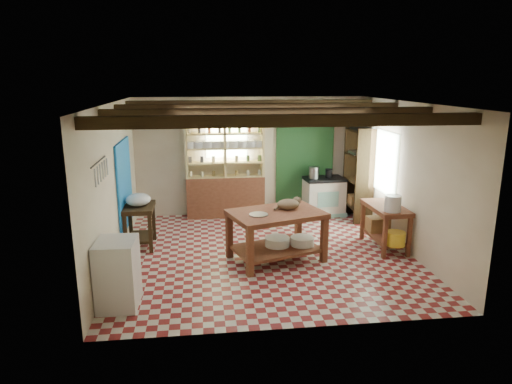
{
  "coord_description": "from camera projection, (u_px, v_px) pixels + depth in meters",
  "views": [
    {
      "loc": [
        -1.08,
        -7.44,
        2.99
      ],
      "look_at": [
        -0.12,
        0.3,
        1.04
      ],
      "focal_mm": 32.0,
      "sensor_mm": 36.0,
      "label": 1
    }
  ],
  "objects": [
    {
      "name": "yellow_tub",
      "position": [
        396.0,
        238.0,
        7.78
      ],
      "size": [
        0.33,
        0.33,
        0.24
      ],
      "primitive_type": "cylinder",
      "rotation": [
        0.0,
        0.0,
        0.03
      ],
      "color": "gold",
      "rests_on": "right_counter"
    },
    {
      "name": "blue_wall_patch",
      "position": [
        125.0,
        185.0,
        8.32
      ],
      "size": [
        0.04,
        1.4,
        1.6
      ],
      "primitive_type": "cube",
      "color": "blue",
      "rests_on": "wall_left"
    },
    {
      "name": "window_right",
      "position": [
        383.0,
        161.0,
        8.93
      ],
      "size": [
        0.02,
        1.3,
        1.2
      ],
      "primitive_type": "cube",
      "color": "silver",
      "rests_on": "wall_right"
    },
    {
      "name": "green_wall_patch",
      "position": [
        305.0,
        158.0,
        10.24
      ],
      "size": [
        1.3,
        0.04,
        2.3
      ],
      "primitive_type": "cube",
      "color": "#1D4920",
      "rests_on": "wall_back"
    },
    {
      "name": "utensil_rail",
      "position": [
        99.0,
        170.0,
        6.13
      ],
      "size": [
        0.06,
        0.9,
        0.28
      ],
      "primitive_type": "cube",
      "color": "black",
      "rests_on": "wall_left"
    },
    {
      "name": "cat",
      "position": [
        288.0,
        204.0,
        7.65
      ],
      "size": [
        0.47,
        0.44,
        0.17
      ],
      "primitive_type": "ellipsoid",
      "rotation": [
        0.0,
        0.0,
        0.49
      ],
      "color": "#8A7250",
      "rests_on": "work_table"
    },
    {
      "name": "basin_small",
      "position": [
        302.0,
        241.0,
        7.76
      ],
      "size": [
        0.51,
        0.51,
        0.14
      ],
      "primitive_type": "cylinder",
      "rotation": [
        0.0,
        0.0,
        0.31
      ],
      "color": "silver",
      "rests_on": "work_table"
    },
    {
      "name": "stove",
      "position": [
        324.0,
        196.0,
        10.17
      ],
      "size": [
        0.91,
        0.65,
        0.85
      ],
      "primitive_type": "cube",
      "rotation": [
        0.0,
        0.0,
        0.07
      ],
      "color": "beige",
      "rests_on": "floor"
    },
    {
      "name": "floor",
      "position": [
        265.0,
        254.0,
        8.02
      ],
      "size": [
        5.0,
        5.0,
        0.02
      ],
      "primitive_type": "cube",
      "color": "maroon",
      "rests_on": "ground"
    },
    {
      "name": "tall_rack",
      "position": [
        358.0,
        173.0,
        9.78
      ],
      "size": [
        0.4,
        0.86,
        2.0
      ],
      "primitive_type": "cube",
      "color": "#332312",
      "rests_on": "floor"
    },
    {
      "name": "right_counter",
      "position": [
        385.0,
        227.0,
        8.2
      ],
      "size": [
        0.58,
        1.11,
        0.78
      ],
      "primitive_type": "cube",
      "rotation": [
        0.0,
        0.0,
        0.03
      ],
      "color": "brown",
      "rests_on": "floor"
    },
    {
      "name": "basin_large",
      "position": [
        277.0,
        242.0,
        7.73
      ],
      "size": [
        0.53,
        0.53,
        0.15
      ],
      "primitive_type": "cylinder",
      "rotation": [
        0.0,
        0.0,
        0.31
      ],
      "color": "silver",
      "rests_on": "work_table"
    },
    {
      "name": "pot_rack",
      "position": [
        310.0,
        118.0,
        9.61
      ],
      "size": [
        0.86,
        0.12,
        0.36
      ],
      "primitive_type": "cube",
      "color": "black",
      "rests_on": "ceiling"
    },
    {
      "name": "steel_tray",
      "position": [
        259.0,
        215.0,
        7.34
      ],
      "size": [
        0.39,
        0.39,
        0.02
      ],
      "primitive_type": "cylinder",
      "rotation": [
        0.0,
        0.0,
        0.31
      ],
      "color": "#94959B",
      "rests_on": "work_table"
    },
    {
      "name": "wall_right",
      "position": [
        406.0,
        177.0,
        8.0
      ],
      "size": [
        0.04,
        5.0,
        2.6
      ],
      "primitive_type": "cube",
      "color": "beige",
      "rests_on": "floor"
    },
    {
      "name": "prep_table",
      "position": [
        140.0,
        226.0,
        8.23
      ],
      "size": [
        0.53,
        0.77,
        0.78
      ],
      "primitive_type": "cube",
      "rotation": [
        0.0,
        0.0,
        0.0
      ],
      "color": "#332312",
      "rests_on": "floor"
    },
    {
      "name": "wall_left",
      "position": [
        113.0,
        185.0,
        7.4
      ],
      "size": [
        0.04,
        5.0,
        2.6
      ],
      "primitive_type": "cube",
      "color": "beige",
      "rests_on": "floor"
    },
    {
      "name": "wall_front",
      "position": [
        296.0,
        228.0,
        5.29
      ],
      "size": [
        5.0,
        0.04,
        2.6
      ],
      "primitive_type": "cube",
      "color": "beige",
      "rests_on": "floor"
    },
    {
      "name": "wall_back",
      "position": [
        249.0,
        156.0,
        10.1
      ],
      "size": [
        5.0,
        0.04,
        2.6
      ],
      "primitive_type": "cube",
      "color": "beige",
      "rests_on": "floor"
    },
    {
      "name": "ceiling_beams",
      "position": [
        266.0,
        110.0,
        7.41
      ],
      "size": [
        5.0,
        3.8,
        0.15
      ],
      "primitive_type": "cube",
      "color": "#332312",
      "rests_on": "ceiling"
    },
    {
      "name": "enamel_bowl",
      "position": [
        138.0,
        200.0,
        8.11
      ],
      "size": [
        0.44,
        0.44,
        0.22
      ],
      "primitive_type": "ellipsoid",
      "rotation": [
        0.0,
        0.0,
        0.0
      ],
      "color": "silver",
      "rests_on": "prep_table"
    },
    {
      "name": "white_bucket",
      "position": [
        393.0,
        203.0,
        7.73
      ],
      "size": [
        0.29,
        0.29,
        0.28
      ],
      "primitive_type": "cylinder",
      "rotation": [
        0.0,
        0.0,
        0.03
      ],
      "color": "silver",
      "rests_on": "right_counter"
    },
    {
      "name": "wicker_basket",
      "position": [
        378.0,
        224.0,
        8.5
      ],
      "size": [
        0.39,
        0.32,
        0.27
      ],
      "primitive_type": "cube",
      "rotation": [
        0.0,
        0.0,
        0.03
      ],
      "color": "olive",
      "rests_on": "right_counter"
    },
    {
      "name": "white_cabinet",
      "position": [
        118.0,
        274.0,
        6.06
      ],
      "size": [
        0.53,
        0.63,
        0.92
      ],
      "primitive_type": "cube",
      "rotation": [
        0.0,
        0.0,
        -0.04
      ],
      "color": "silver",
      "rests_on": "floor"
    },
    {
      "name": "shelving_unit",
      "position": [
        225.0,
        168.0,
        9.9
      ],
      "size": [
        1.7,
        0.34,
        2.2
      ],
      "primitive_type": "cube",
      "color": "#DEC680",
      "rests_on": "floor"
    },
    {
      "name": "ceiling",
      "position": [
        266.0,
        103.0,
        7.38
      ],
      "size": [
        5.0,
        5.0,
        0.02
      ],
      "primitive_type": "cube",
      "color": "#4E4F54",
      "rests_on": "wall_back"
    },
    {
      "name": "kettle_left",
      "position": [
        314.0,
        173.0,
        9.99
      ],
      "size": [
        0.23,
        0.23,
        0.25
      ],
      "primitive_type": "cylinder",
      "rotation": [
        0.0,
        0.0,
        0.07
      ],
      "color": "#94959B",
      "rests_on": "stove"
    },
    {
      "name": "kettle_right",
      "position": [
        329.0,
        173.0,
        10.07
      ],
      "size": [
        0.17,
        0.17,
        0.19
      ],
      "primitive_type": "cylinder",
      "rotation": [
        0.0,
        0.0,
        0.07
      ],
      "color": "black",
      "rests_on": "stove"
    },
    {
      "name": "work_table",
      "position": [
        276.0,
        236.0,
        7.63
      ],
      "size": [
        1.72,
        1.4,
        0.84
      ],
      "primitive_type": "cube",
      "rotation": [
        0.0,
        0.0,
        0.31
      ],
      "color": "brown",
      "rests_on": "floor"
    },
    {
      "name": "window_back",
      "position": [
        227.0,
        139.0,
        9.93
      ],
      "size": [
        0.9,
        0.02,
        0.8
      ],
      "primitive_type": "cube",
      "color": "silver",
      "rests_on": "wall_back"
    }
  ]
}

